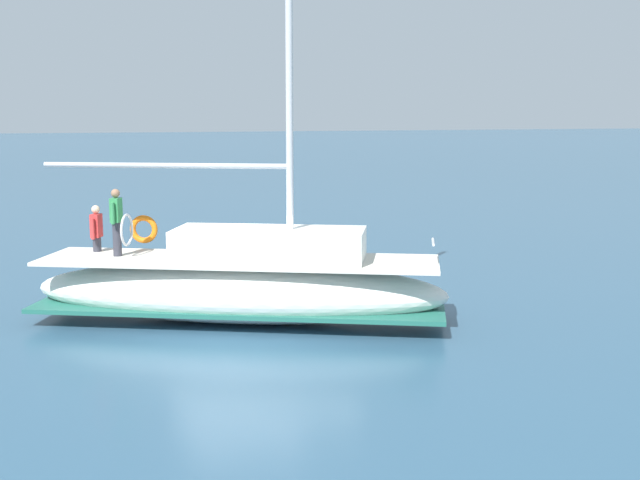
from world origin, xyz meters
TOP-DOWN VIEW (x-y plane):
  - ground_plane at (0.00, 0.00)m, footprint 400.00×400.00m
  - main_sailboat at (-0.53, 0.22)m, footprint 6.59×9.61m
  - mooring_buoy at (-8.38, 4.06)m, footprint 0.78×0.78m

SIDE VIEW (x-z plane):
  - ground_plane at x=0.00m, z-range 0.00..0.00m
  - mooring_buoy at x=-8.38m, z-range -0.26..0.73m
  - main_sailboat at x=-0.53m, z-range -5.22..7.03m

